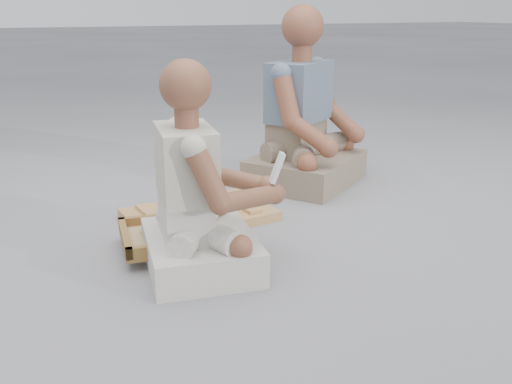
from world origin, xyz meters
name	(u,v)px	position (x,y,z in m)	size (l,w,h in m)	color
ground	(261,275)	(0.00, 0.00, 0.00)	(60.00, 60.00, 0.00)	gray
carved_panel	(199,215)	(-0.01, 0.66, 0.02)	(0.65, 0.44, 0.04)	#A1673E
tool_tray	(177,235)	(-0.21, 0.36, 0.06)	(0.49, 0.41, 0.06)	brown
chisel_0	(184,228)	(-0.17, 0.39, 0.08)	(0.10, 0.21, 0.02)	silver
chisel_1	(203,226)	(-0.08, 0.41, 0.07)	(0.21, 0.09, 0.02)	silver
chisel_2	(206,227)	(-0.08, 0.37, 0.07)	(0.13, 0.20, 0.02)	silver
chisel_3	(191,224)	(-0.12, 0.44, 0.07)	(0.13, 0.20, 0.02)	silver
chisel_4	(163,224)	(-0.23, 0.50, 0.07)	(0.07, 0.22, 0.02)	silver
chisel_5	(166,229)	(-0.24, 0.43, 0.07)	(0.08, 0.22, 0.02)	silver
chisel_6	(214,221)	(-0.03, 0.41, 0.08)	(0.22, 0.07, 0.02)	silver
chisel_7	(189,229)	(-0.15, 0.39, 0.07)	(0.22, 0.03, 0.02)	silver
chisel_8	(173,235)	(-0.24, 0.33, 0.08)	(0.16, 0.18, 0.02)	silver
wood_chip_0	(231,253)	(-0.02, 0.23, 0.00)	(0.02, 0.01, 0.00)	tan
wood_chip_1	(166,231)	(-0.20, 0.57, 0.00)	(0.02, 0.01, 0.00)	tan
wood_chip_2	(158,232)	(-0.23, 0.58, 0.00)	(0.02, 0.01, 0.00)	tan
wood_chip_3	(132,222)	(-0.31, 0.75, 0.00)	(0.02, 0.01, 0.00)	tan
wood_chip_4	(170,269)	(-0.30, 0.19, 0.00)	(0.02, 0.01, 0.00)	tan
wood_chip_5	(246,258)	(0.01, 0.16, 0.00)	(0.02, 0.01, 0.00)	tan
wood_chip_6	(235,247)	(0.01, 0.28, 0.00)	(0.02, 0.01, 0.00)	tan
wood_chip_7	(164,275)	(-0.33, 0.15, 0.00)	(0.02, 0.01, 0.00)	tan
wood_chip_8	(148,256)	(-0.34, 0.34, 0.00)	(0.02, 0.01, 0.00)	tan
craftsman	(198,201)	(-0.18, 0.17, 0.27)	(0.56, 0.56, 0.79)	silver
companion	(305,127)	(0.73, 0.97, 0.32)	(0.79, 0.76, 0.97)	#80715C
mobile_phone	(277,168)	(0.10, 0.07, 0.39)	(0.07, 0.06, 0.12)	silver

